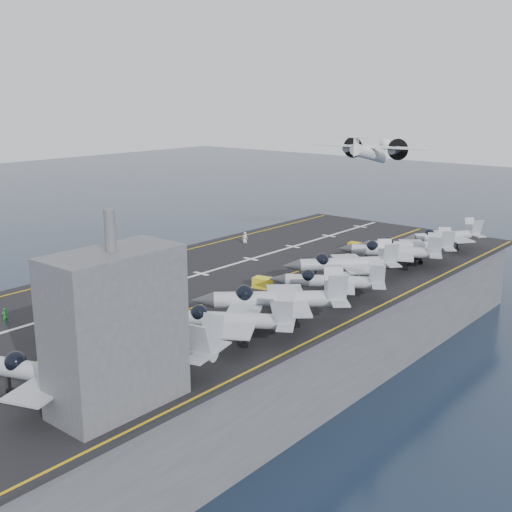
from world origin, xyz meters
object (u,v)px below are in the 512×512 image
Objects in this scene: island_superstructure at (115,311)px; fighter_jet_0 at (51,372)px; tow_cart_a at (126,336)px; transport_plane at (370,154)px.

island_superstructure is 0.90× the size of fighter_jet_0.
tow_cart_a is 0.09× the size of transport_plane.
fighter_jet_0 is at bearing -145.12° from island_superstructure.
island_superstructure is 6.52× the size of tow_cart_a.
tow_cart_a is at bearing -75.54° from transport_plane.
island_superstructure reaches higher than tow_cart_a.
island_superstructure is at bearing 34.88° from fighter_jet_0.
tow_cart_a is (-9.68, 8.41, -6.89)m from island_superstructure.
transport_plane reaches higher than fighter_jet_0.
transport_plane is at bearing 104.46° from tow_cart_a.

